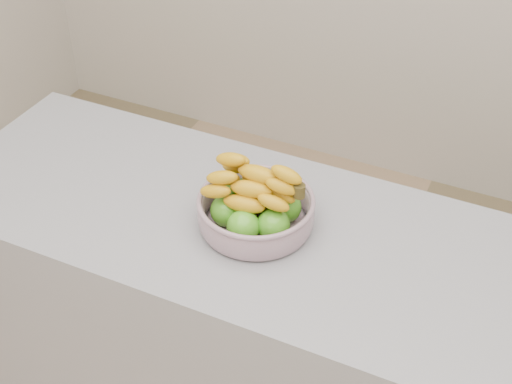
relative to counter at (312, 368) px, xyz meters
The scene contains 2 objects.
counter is the anchor object (origin of this frame).
fruit_bowl 0.53m from the counter, behind, with size 0.28×0.28×0.17m.
Camera 1 is at (0.38, -0.74, 2.01)m, focal length 50.00 mm.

